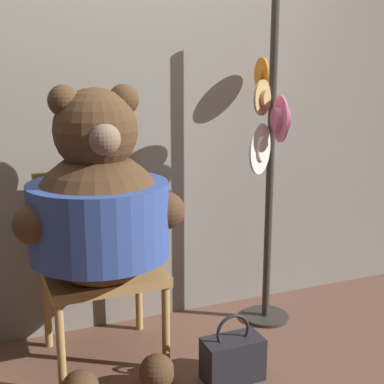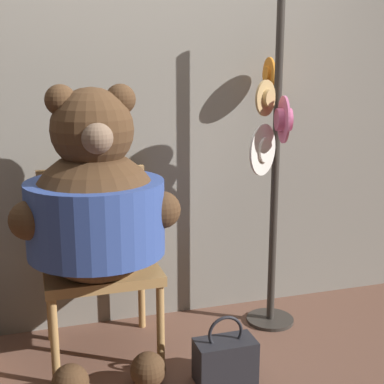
# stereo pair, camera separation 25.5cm
# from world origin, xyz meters

# --- Properties ---
(ground_plane) EXTENTS (14.00, 14.00, 0.00)m
(ground_plane) POSITION_xyz_m (0.00, 0.00, 0.00)
(ground_plane) COLOR brown
(wall_back) EXTENTS (8.00, 0.10, 2.57)m
(wall_back) POSITION_xyz_m (0.00, 0.79, 1.28)
(wall_back) COLOR gray
(wall_back) RESTS_ON ground_plane
(chair) EXTENTS (0.57, 0.52, 0.96)m
(chair) POSITION_xyz_m (-0.27, 0.46, 0.53)
(chair) COLOR #B2844C
(chair) RESTS_ON ground_plane
(teddy_bear) EXTENTS (0.81, 0.71, 1.41)m
(teddy_bear) POSITION_xyz_m (-0.29, 0.29, 0.82)
(teddy_bear) COLOR #4C331E
(teddy_bear) RESTS_ON ground_plane
(hat_display_rack) EXTENTS (0.38, 0.51, 1.86)m
(hat_display_rack) POSITION_xyz_m (0.70, 0.42, 0.94)
(hat_display_rack) COLOR #332D28
(hat_display_rack) RESTS_ON ground_plane
(handbag_on_ground) EXTENTS (0.29, 0.16, 0.34)m
(handbag_on_ground) POSITION_xyz_m (0.26, -0.06, 0.11)
(handbag_on_ground) COLOR #232328
(handbag_on_ground) RESTS_ON ground_plane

